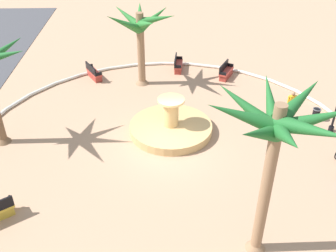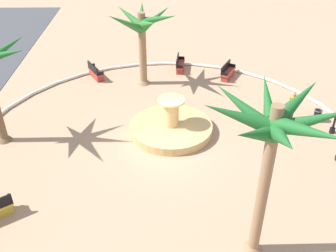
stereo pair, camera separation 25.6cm
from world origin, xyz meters
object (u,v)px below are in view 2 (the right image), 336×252
Objects in this scene: palm_tree_near_fountain at (142,29)px; trash_bin at (317,115)px; palm_tree_by_curb at (273,135)px; bench_southwest at (180,66)px; bench_west at (96,73)px; fountain at (171,127)px; person_cyclist_helmet at (292,105)px; bench_north at (228,73)px.

palm_tree_near_fountain reaches higher than trash_bin.
palm_tree_by_curb is 3.91× the size of bench_southwest.
fountain is at bearing -143.12° from bench_west.
palm_tree_by_curb is 3.77× the size of person_cyclist_helmet.
trash_bin is at bearing -113.34° from bench_west.
palm_tree_by_curb is 3.91× the size of bench_north.
palm_tree_by_curb is 8.82× the size of trash_bin.
trash_bin is (8.75, -5.29, -4.78)m from palm_tree_by_curb.
bench_north is (0.74, -5.60, -3.36)m from palm_tree_near_fountain.
fountain is at bearing 99.40° from person_cyclist_helmet.
bench_southwest is 8.83m from person_cyclist_helmet.
palm_tree_near_fountain is 14.33m from palm_tree_by_curb.
palm_tree_by_curb is 17.03m from bench_west.
palm_tree_by_curb is (-7.83, -2.83, 4.87)m from fountain.
fountain is 7.54m from bench_north.
fountain is 9.65m from palm_tree_by_curb.
trash_bin is at bearing -132.48° from bench_southwest.
palm_tree_by_curb reaches higher than trash_bin.
person_cyclist_helmet is (-6.54, -5.90, 0.61)m from bench_southwest.
bench_north is at bearing -111.15° from bench_southwest.
trash_bin is (-6.72, -7.34, 0.04)m from bench_southwest.
palm_tree_near_fountain reaches higher than person_cyclist_helmet.
bench_southwest is (1.22, 3.15, 0.00)m from bench_north.
fountain is at bearing 148.51° from bench_north.
bench_southwest is at bearing 68.85° from bench_north.
fountain is 2.67× the size of bench_southwest.
bench_west is 0.99× the size of bench_southwest.
fountain reaches higher than trash_bin.
palm_tree_near_fountain is 3.03× the size of bench_west.
bench_southwest is 9.96m from trash_bin.
person_cyclist_helmet reaches higher than trash_bin.
palm_tree_near_fountain is 6.79× the size of trash_bin.
bench_west is 8.85m from bench_north.
palm_tree_near_fountain is 3.01× the size of bench_southwest.
bench_southwest is 2.26× the size of trash_bin.
palm_tree_by_curb is at bearing -151.68° from bench_west.
bench_southwest is at bearing 42.08° from person_cyclist_helmet.
bench_west is (0.86, 3.25, -3.36)m from palm_tree_near_fountain.
bench_north is 6.02m from person_cyclist_helmet.
fountain is 8.18m from trash_bin.
fountain is at bearing 19.90° from palm_tree_by_curb.
palm_tree_by_curb is 15.09m from bench_north.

